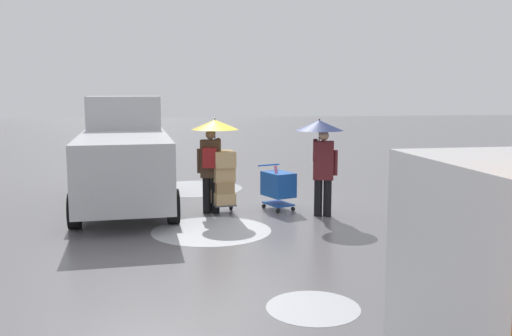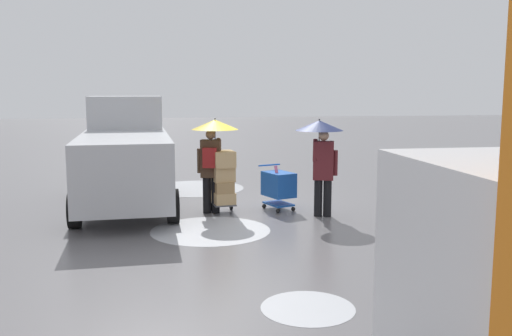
{
  "view_description": "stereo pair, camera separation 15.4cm",
  "coord_description": "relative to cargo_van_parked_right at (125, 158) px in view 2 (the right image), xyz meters",
  "views": [
    {
      "loc": [
        2.39,
        12.68,
        2.75
      ],
      "look_at": [
        0.34,
        0.68,
        1.05
      ],
      "focal_mm": 39.08,
      "sensor_mm": 36.0,
      "label": 1
    },
    {
      "loc": [
        2.24,
        12.71,
        2.75
      ],
      "look_at": [
        0.34,
        0.68,
        1.05
      ],
      "focal_mm": 39.08,
      "sensor_mm": 36.0,
      "label": 2
    }
  ],
  "objects": [
    {
      "name": "ground_plane",
      "position": [
        -3.25,
        0.61,
        -1.18
      ],
      "size": [
        90.0,
        90.0,
        0.0
      ],
      "primitive_type": "plane",
      "color": "slate"
    },
    {
      "name": "slush_patch_near_cluster",
      "position": [
        -2.72,
        6.73,
        -1.18
      ],
      "size": [
        1.21,
        1.21,
        0.01
      ],
      "primitive_type": "cylinder",
      "color": "silver",
      "rests_on": "ground"
    },
    {
      "name": "slush_patch_under_van",
      "position": [
        -1.75,
        -2.3,
        -1.18
      ],
      "size": [
        2.72,
        2.72,
        0.01
      ],
      "primitive_type": "cylinder",
      "color": "#999BA0",
      "rests_on": "ground"
    },
    {
      "name": "slush_patch_mid_street",
      "position": [
        -1.8,
        2.56,
        -1.18
      ],
      "size": [
        2.37,
        2.37,
        0.01
      ],
      "primitive_type": "cylinder",
      "color": "silver",
      "rests_on": "ground"
    },
    {
      "name": "cargo_van_parked_right",
      "position": [
        0.0,
        0.0,
        0.0
      ],
      "size": [
        2.4,
        5.43,
        2.6
      ],
      "color": "#B7BABF",
      "rests_on": "ground"
    },
    {
      "name": "shopping_cart_vendor",
      "position": [
        -3.51,
        0.87,
        -0.61
      ],
      "size": [
        0.81,
        0.96,
        1.04
      ],
      "color": "#1951B2",
      "rests_on": "ground"
    },
    {
      "name": "hand_dolly_boxes",
      "position": [
        -2.21,
        1.01,
        -0.38
      ],
      "size": [
        0.58,
        0.75,
        1.41
      ],
      "color": "#515156",
      "rests_on": "ground"
    },
    {
      "name": "pedestrian_pink_side",
      "position": [
        -1.99,
        0.98,
        0.39
      ],
      "size": [
        1.04,
        1.04,
        2.15
      ],
      "color": "black",
      "rests_on": "ground"
    },
    {
      "name": "pedestrian_black_side",
      "position": [
        -4.29,
        1.67,
        0.39
      ],
      "size": [
        1.04,
        1.04,
        2.15
      ],
      "color": "black",
      "rests_on": "ground"
    }
  ]
}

